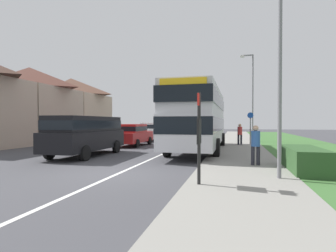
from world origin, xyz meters
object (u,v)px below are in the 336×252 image
(cycle_route_sign, at_px, (250,127))
(double_decker_bus, at_px, (199,116))
(pedestrian_walking_away, at_px, (240,133))
(street_lamp_near, at_px, (276,39))
(pedestrian_at_stop, at_px, (256,143))
(parked_car_dark_green, at_px, (168,130))
(parked_van_black, at_px, (86,132))
(parked_car_white, at_px, (153,131))
(bus_stop_sign, at_px, (199,132))
(street_lamp_mid, at_px, (252,92))
(parked_car_red, at_px, (132,134))

(cycle_route_sign, bearing_deg, double_decker_bus, -123.69)
(pedestrian_walking_away, xyz_separation_m, street_lamp_near, (0.85, -12.02, 3.29))
(street_lamp_near, bearing_deg, pedestrian_at_stop, 99.65)
(street_lamp_near, bearing_deg, parked_car_dark_green, 112.16)
(parked_van_black, distance_m, cycle_route_sign, 12.13)
(parked_car_white, bearing_deg, bus_stop_sign, -68.86)
(pedestrian_at_stop, height_order, street_lamp_mid, street_lamp_mid)
(pedestrian_at_stop, relative_size, bus_stop_sign, 0.64)
(parked_car_white, xyz_separation_m, cycle_route_sign, (8.69, -3.25, 0.48))
(parked_car_dark_green, bearing_deg, parked_car_white, -90.83)
(parked_car_red, bearing_deg, parked_car_white, 90.45)
(parked_car_dark_green, bearing_deg, street_lamp_mid, -30.23)
(double_decker_bus, height_order, parked_van_black, double_decker_bus)
(parked_van_black, bearing_deg, cycle_route_sign, 43.59)
(pedestrian_at_stop, bearing_deg, cycle_route_sign, 88.15)
(parked_car_red, distance_m, pedestrian_at_stop, 11.55)
(pedestrian_walking_away, bearing_deg, parked_car_dark_green, 130.08)
(parked_car_dark_green, relative_size, street_lamp_mid, 0.59)
(parked_van_black, xyz_separation_m, bus_stop_sign, (6.74, -5.56, 0.29))
(cycle_route_sign, distance_m, street_lamp_near, 12.89)
(street_lamp_near, bearing_deg, parked_van_black, 154.58)
(pedestrian_walking_away, height_order, street_lamp_near, street_lamp_near)
(double_decker_bus, distance_m, cycle_route_sign, 5.87)
(parked_car_red, relative_size, cycle_route_sign, 1.80)
(parked_car_dark_green, bearing_deg, double_decker_bus, -68.45)
(parked_car_dark_green, relative_size, pedestrian_at_stop, 2.70)
(parked_car_white, distance_m, parked_car_dark_green, 5.50)
(street_lamp_near, bearing_deg, cycle_route_sign, 90.36)
(parked_car_red, xyz_separation_m, street_lamp_mid, (8.92, 5.74, 3.50))
(parked_car_white, relative_size, bus_stop_sign, 1.63)
(bus_stop_sign, relative_size, street_lamp_mid, 0.34)
(parked_car_red, bearing_deg, double_decker_bus, -26.46)
(parked_car_white, xyz_separation_m, pedestrian_walking_away, (7.92, -3.81, 0.03))
(parked_car_white, bearing_deg, street_lamp_near, -61.02)
(bus_stop_sign, bearing_deg, parked_car_red, 119.29)
(parked_car_white, relative_size, street_lamp_mid, 0.55)
(parked_car_white, bearing_deg, double_decker_bus, -56.07)
(pedestrian_at_stop, distance_m, street_lamp_near, 4.09)
(pedestrian_walking_away, bearing_deg, street_lamp_mid, 75.85)
(parked_car_dark_green, distance_m, cycle_route_sign, 12.29)
(parked_van_black, distance_m, parked_car_dark_green, 17.12)
(parked_car_dark_green, height_order, bus_stop_sign, bus_stop_sign)
(double_decker_bus, bearing_deg, street_lamp_near, -66.78)
(double_decker_bus, height_order, pedestrian_at_stop, double_decker_bus)
(double_decker_bus, xyz_separation_m, pedestrian_at_stop, (2.91, -5.33, -1.17))
(parked_car_red, distance_m, cycle_route_sign, 8.93)
(parked_car_white, height_order, street_lamp_mid, street_lamp_mid)
(street_lamp_near, bearing_deg, parked_car_red, 129.95)
(parked_van_black, height_order, parked_car_dark_green, parked_van_black)
(double_decker_bus, height_order, street_lamp_near, street_lamp_near)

